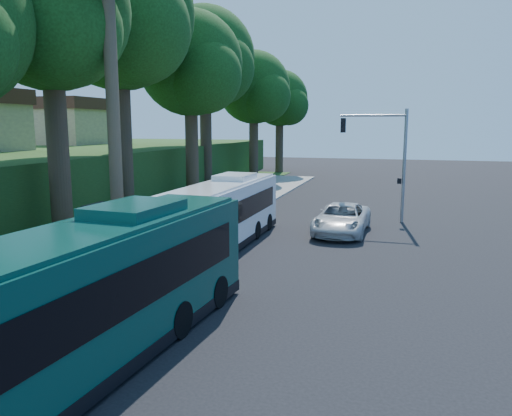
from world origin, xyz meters
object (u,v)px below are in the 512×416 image
(bus_shelter, at_px, (120,221))
(white_bus, at_px, (223,213))
(teal_bus, at_px, (91,293))
(pickup, at_px, (342,219))

(bus_shelter, bearing_deg, white_bus, 48.52)
(bus_shelter, relative_size, teal_bus, 0.24)
(teal_bus, bearing_deg, white_bus, 99.44)
(teal_bus, bearing_deg, pickup, 80.69)
(teal_bus, distance_m, pickup, 18.00)
(pickup, bearing_deg, white_bus, -137.41)
(bus_shelter, height_order, white_bus, white_bus)
(bus_shelter, height_order, pickup, bus_shelter)
(teal_bus, bearing_deg, bus_shelter, 121.66)
(white_bus, relative_size, teal_bus, 0.89)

